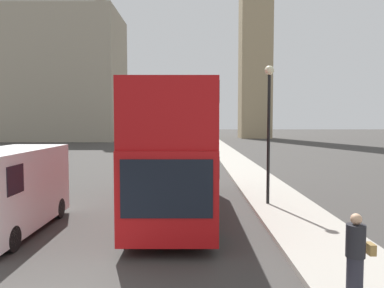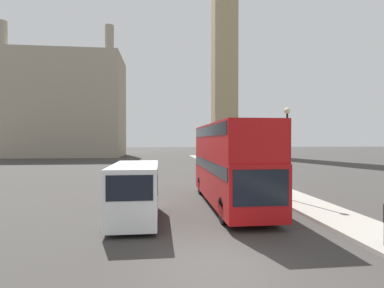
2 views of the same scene
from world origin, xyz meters
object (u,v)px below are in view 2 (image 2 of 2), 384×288
red_double_decker_bus (230,160)px  street_lamp (287,138)px  white_van (135,191)px  clock_tower (224,14)px

red_double_decker_bus → street_lamp: (3.58, 0.61, 1.22)m
red_double_decker_bus → street_lamp: 3.83m
red_double_decker_bus → white_van: bearing=-150.2°
clock_tower → white_van: size_ratio=14.15×
clock_tower → red_double_decker_bus: size_ratio=6.96×
clock_tower → white_van: clock_tower is taller
red_double_decker_bus → white_van: size_ratio=2.03×
clock_tower → red_double_decker_bus: (-13.17, -61.26, -34.23)m
white_van → clock_tower: bearing=74.2°
street_lamp → white_van: bearing=-158.0°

